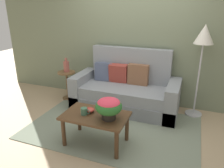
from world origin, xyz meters
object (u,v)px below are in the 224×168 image
potted_plant (109,106)px  snack_bowl (90,110)px  coffee_table (96,119)px  couch (126,91)px  coffee_mug (84,111)px  table_vase (66,66)px  floor_lamp (203,42)px  side_table (67,80)px

potted_plant → snack_bowl: potted_plant is taller
coffee_table → potted_plant: 0.35m
couch → snack_bowl: (-0.14, -1.28, 0.17)m
potted_plant → coffee_table: bearing=170.1°
coffee_table → coffee_mug: bearing=-160.9°
potted_plant → table_vase: 2.00m
floor_lamp → side_table: bearing=-175.5°
floor_lamp → potted_plant: (-1.10, -1.52, -0.70)m
couch → snack_bowl: 1.30m
couch → coffee_mug: (-0.18, -1.37, 0.18)m
side_table → floor_lamp: bearing=4.5°
couch → coffee_table: 1.32m
couch → floor_lamp: 1.65m
couch → potted_plant: couch is taller
coffee_mug → potted_plant: bearing=2.0°
side_table → snack_bowl: 1.70m
floor_lamp → snack_bowl: 2.20m
snack_bowl → table_vase: size_ratio=0.48×
coffee_table → snack_bowl: (-0.11, 0.04, 0.12)m
potted_plant → coffee_mug: 0.39m
couch → coffee_mug: bearing=-97.4°
snack_bowl → table_vase: bearing=132.9°
floor_lamp → potted_plant: floor_lamp is taller
side_table → table_vase: size_ratio=2.08×
coffee_table → table_vase: 1.84m
coffee_mug → side_table: bearing=130.4°
couch → potted_plant: (0.19, -1.36, 0.31)m
coffee_table → side_table: bearing=135.0°
snack_bowl → coffee_mug: bearing=-112.6°
table_vase → coffee_table: bearing=-45.4°
side_table → coffee_table: bearing=-45.0°
floor_lamp → table_vase: size_ratio=5.59×
floor_lamp → table_vase: 2.68m
floor_lamp → coffee_table: bearing=-131.9°
side_table → floor_lamp: floor_lamp is taller
floor_lamp → coffee_mug: 2.28m
couch → coffee_table: couch is taller
floor_lamp → table_vase: floor_lamp is taller
side_table → floor_lamp: (2.60, 0.20, 0.94)m
snack_bowl → table_vase: 1.72m
coffee_table → snack_bowl: size_ratio=6.51×
couch → coffee_mug: couch is taller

